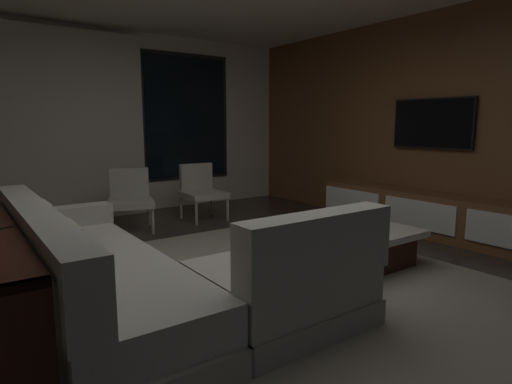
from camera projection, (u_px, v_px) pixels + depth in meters
floor at (245, 288)px, 3.53m from camera, size 9.20×9.20×0.00m
back_wall_with_window at (101, 124)px, 6.18m from camera, size 6.60×0.30×2.70m
media_wall at (456, 123)px, 5.08m from camera, size 0.12×7.80×2.70m
area_rug at (285, 282)px, 3.65m from camera, size 3.20×3.80×0.01m
sectional_couch at (143, 280)px, 2.91m from camera, size 1.98×2.50×0.82m
coffee_table at (341, 244)px, 4.14m from camera, size 1.16×1.16×0.36m
book_stack_on_coffee_table at (353, 220)px, 4.25m from camera, size 0.29×0.22×0.07m
accent_chair_near_window at (201, 189)px, 6.07m from camera, size 0.56×0.58×0.78m
accent_chair_by_curtain at (130, 196)px, 5.43m from camera, size 0.68×0.69×0.78m
media_console at (433, 216)px, 5.13m from camera, size 0.46×3.10×0.52m
mounted_tv at (432, 123)px, 5.22m from camera, size 0.05×1.06×0.61m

